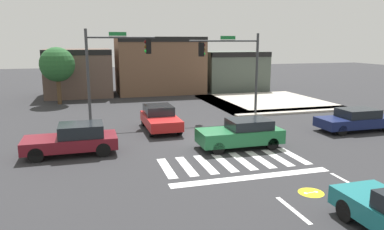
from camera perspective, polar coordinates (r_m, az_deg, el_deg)
The scene contains 12 objects.
ground_plane at distance 20.73m, azimuth 1.71°, elevation -3.45°, with size 120.00×120.00×0.00m, color #2B2B2D.
crosswalk_near at distance 16.68m, azimuth 6.47°, elevation -7.23°, with size 6.54×2.60×0.01m.
bike_detector_marking at distance 14.03m, azimuth 18.08°, elevation -11.44°, with size 0.92×0.92×0.01m.
curb_corner_northeast at distance 32.45m, azimuth 10.96°, elevation 1.92°, with size 10.00×10.60×0.15m.
storefront_row at distance 38.75m, azimuth -5.19°, elevation 7.26°, with size 22.69×6.01×5.76m.
traffic_signal_northwest at distance 24.21m, azimuth -12.13°, elevation 8.36°, with size 4.44×0.32×6.10m.
traffic_signal_northeast at distance 26.19m, azimuth 6.45°, elevation 8.52°, with size 5.15×0.32×5.88m.
car_maroon at distance 18.36m, azimuth -17.98°, elevation -3.59°, with size 4.31×1.91×1.46m.
car_navy at distance 24.18m, azimuth 24.24°, elevation -0.66°, with size 4.71×1.84×1.34m.
car_red at distance 22.38m, azimuth -5.02°, elevation -0.44°, with size 1.88×4.14×1.42m.
car_green at distance 18.70m, azimuth 7.75°, elevation -2.87°, with size 4.23×1.79×1.44m.
roadside_tree at distance 33.21m, azimuth -20.30°, elevation 7.36°, with size 2.92×2.92×4.86m.
Camera 1 is at (-6.14, -19.07, 5.32)m, focal length 34.18 mm.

